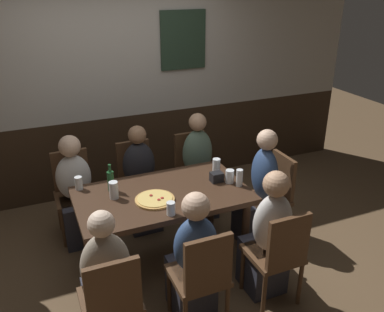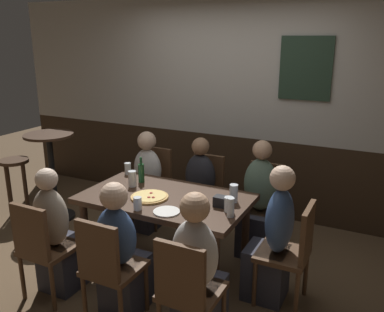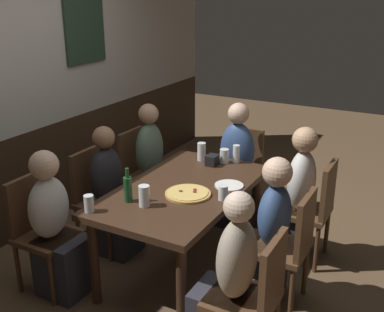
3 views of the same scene
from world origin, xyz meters
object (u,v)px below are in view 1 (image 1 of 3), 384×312
object	(u,v)px
chair_right_far	(193,167)
person_left_far	(77,198)
chair_right_near	(279,252)
chair_mid_far	(137,177)
person_head_east	(259,195)
highball_clear	(79,184)
plate_white_large	(196,204)
pizza	(155,199)
person_right_far	(199,173)
chair_left_near	(112,300)
condiment_caddy	(217,177)
chair_head_east	(273,192)
pint_glass_stout	(230,177)
pint_glass_amber	(216,168)
person_right_near	(267,242)
tumbler_water	(239,179)
beer_glass_tall	(171,209)
chair_left_far	(74,189)
dining_table	(163,202)
person_left_near	(107,288)
beer_bottle_green	(111,180)
person_mid_far	(141,186)
chair_mid_near	(202,274)
person_mid_near	(193,264)
beer_glass_half	(114,191)

from	to	relation	value
chair_right_far	person_left_far	world-z (taller)	person_left_far
chair_right_near	chair_mid_far	bearing A→B (deg)	111.23
person_left_far	person_head_east	world-z (taller)	person_head_east
highball_clear	plate_white_large	size ratio (longest dim) A/B	0.54
chair_right_far	pizza	world-z (taller)	chair_right_far
person_right_far	highball_clear	bearing A→B (deg)	-165.79
chair_left_near	person_left_far	world-z (taller)	person_left_far
person_left_far	condiment_caddy	size ratio (longest dim) A/B	10.16
chair_head_east	pint_glass_stout	xyz separation A→B (m)	(-0.53, -0.05, 0.30)
chair_right_near	pint_glass_amber	xyz separation A→B (m)	(-0.06, 1.00, 0.31)
highball_clear	pizza	bearing A→B (deg)	-39.47
person_right_far	highball_clear	xyz separation A→B (m)	(-1.32, -0.34, 0.30)
chair_left_near	person_right_near	world-z (taller)	person_right_near
tumbler_water	beer_glass_tall	bearing A→B (deg)	-163.56
chair_left_far	condiment_caddy	distance (m)	1.49
person_left_far	beer_glass_tall	distance (m)	1.26
dining_table	person_left_near	distance (m)	0.97
pint_glass_stout	condiment_caddy	xyz separation A→B (m)	(-0.10, 0.07, -0.01)
beer_bottle_green	plate_white_large	bearing A→B (deg)	-41.51
chair_mid_far	person_head_east	xyz separation A→B (m)	(1.01, -0.85, 0.00)
person_head_east	highball_clear	bearing A→B (deg)	167.92
chair_left_far	pizza	distance (m)	1.14
beer_glass_tall	pizza	bearing A→B (deg)	100.75
person_mid_far	beer_glass_tall	distance (m)	1.10
person_left_near	chair_mid_near	bearing A→B (deg)	-13.84
chair_mid_near	person_head_east	bearing A→B (deg)	40.25
dining_table	chair_right_near	world-z (taller)	chair_right_near
chair_head_east	person_left_far	world-z (taller)	person_left_far
chair_mid_far	chair_right_far	xyz separation A→B (m)	(0.66, 0.00, 0.00)
person_left_far	beer_bottle_green	world-z (taller)	person_left_far
chair_left_near	person_mid_far	world-z (taller)	person_mid_far
chair_mid_far	highball_clear	bearing A→B (deg)	-143.05
chair_mid_near	beer_bottle_green	xyz separation A→B (m)	(-0.40, 1.07, 0.34)
chair_head_east	condiment_caddy	bearing A→B (deg)	178.89
beer_glass_tall	pint_glass_stout	world-z (taller)	pint_glass_stout
person_mid_near	beer_glass_tall	bearing A→B (deg)	99.14
chair_right_near	beer_bottle_green	size ratio (longest dim) A/B	3.46
chair_mid_near	pint_glass_amber	bearing A→B (deg)	59.04
beer_glass_half	condiment_caddy	world-z (taller)	beer_glass_half
highball_clear	pint_glass_stout	bearing A→B (deg)	-17.58
person_right_far	person_left_far	bearing A→B (deg)	-179.94
dining_table	chair_head_east	distance (m)	1.18
person_mid_near	beer_glass_half	bearing A→B (deg)	118.07
person_left_near	person_left_far	bearing A→B (deg)	90.00
chair_head_east	person_head_east	distance (m)	0.16
person_mid_near	condiment_caddy	size ratio (longest dim) A/B	10.10
beer_bottle_green	plate_white_large	world-z (taller)	beer_bottle_green
chair_left_near	pint_glass_amber	bearing A→B (deg)	38.41
highball_clear	condiment_caddy	size ratio (longest dim) A/B	1.10
person_mid_near	tumbler_water	distance (m)	0.94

